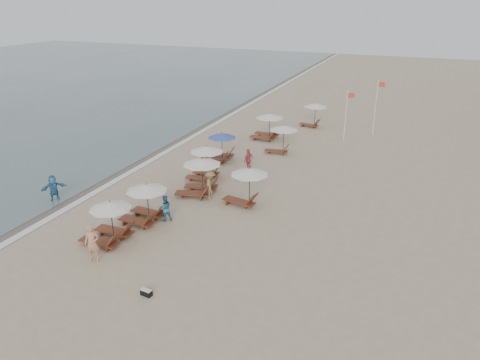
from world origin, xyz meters
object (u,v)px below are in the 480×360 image
at_px(lounger_station_3, 204,162).
at_px(duffel_bag, 146,292).
at_px(lounger_station_5, 267,127).
at_px(flag_pole_near, 346,113).
at_px(beachgoer_mid_a, 165,208).
at_px(beachgoer_far_a, 248,160).
at_px(inland_station_2, 313,112).
at_px(inland_station_1, 281,135).
at_px(beachgoer_mid_b, 210,185).
at_px(lounger_station_1, 144,204).
at_px(lounger_station_2, 199,177).
at_px(lounger_station_4, 219,148).
at_px(beachgoer_near, 92,243).
at_px(lounger_station_0, 108,224).
at_px(inland_station_0, 245,183).
at_px(waterline_walker, 54,188).

distance_m(lounger_station_3, duffel_bag, 12.84).
distance_m(lounger_station_5, flag_pole_near, 6.72).
xyz_separation_m(beachgoer_mid_a, beachgoer_far_a, (1.40, 8.82, 0.06)).
xyz_separation_m(inland_station_2, beachgoer_far_a, (-1.38, -12.87, -0.65)).
xyz_separation_m(inland_station_1, beachgoer_far_a, (-0.96, -4.44, -0.67)).
height_order(inland_station_2, beachgoer_mid_b, inland_station_2).
distance_m(lounger_station_5, inland_station_1, 3.94).
bearing_deg(lounger_station_1, beachgoer_mid_b, 64.33).
relative_size(lounger_station_2, lounger_station_4, 1.07).
xyz_separation_m(beachgoer_mid_a, duffel_bag, (2.75, -6.07, -0.61)).
relative_size(inland_station_1, inland_station_2, 0.99).
bearing_deg(beachgoer_near, beachgoer_far_a, 59.49).
bearing_deg(lounger_station_0, lounger_station_1, 80.11).
relative_size(beachgoer_far_a, duffel_bag, 3.16).
distance_m(lounger_station_2, beachgoer_mid_a, 3.87).
distance_m(inland_station_0, duffel_bag, 9.70).
xyz_separation_m(inland_station_2, duffel_bag, (-0.03, -27.76, -1.32)).
bearing_deg(lounger_station_4, lounger_station_2, -76.52).
xyz_separation_m(inland_station_1, inland_station_2, (0.42, 8.43, -0.01)).
bearing_deg(beachgoer_near, lounger_station_0, 84.73).
xyz_separation_m(beachgoer_mid_b, duffel_bag, (1.76, -9.65, -0.75)).
relative_size(lounger_station_0, waterline_walker, 1.60).
xyz_separation_m(lounger_station_2, inland_station_0, (3.18, -0.31, 0.22)).
bearing_deg(lounger_station_2, lounger_station_3, 108.58).
height_order(lounger_station_5, beachgoer_far_a, lounger_station_5).
relative_size(lounger_station_4, inland_station_1, 1.02).
height_order(lounger_station_1, beachgoer_near, lounger_station_1).
relative_size(lounger_station_1, lounger_station_2, 0.95).
relative_size(lounger_station_5, beachgoer_mid_b, 1.55).
height_order(beachgoer_near, duffel_bag, beachgoer_near).
height_order(lounger_station_2, waterline_walker, lounger_station_2).
bearing_deg(beachgoer_far_a, lounger_station_1, 3.05).
bearing_deg(waterline_walker, lounger_station_2, -29.86).
bearing_deg(lounger_station_4, flag_pole_near, 47.83).
distance_m(beachgoer_near, flag_pole_near, 24.40).
bearing_deg(waterline_walker, lounger_station_5, 7.17).
bearing_deg(beachgoer_far_a, waterline_walker, -27.06).
bearing_deg(lounger_station_1, beachgoer_far_a, 75.68).
height_order(lounger_station_2, flag_pole_near, flag_pole_near).
xyz_separation_m(beachgoer_far_a, flag_pole_near, (4.94, 9.61, 1.58)).
relative_size(lounger_station_3, lounger_station_5, 0.90).
distance_m(inland_station_0, beachgoer_mid_a, 4.85).
distance_m(lounger_station_5, inland_station_0, 13.28).
distance_m(lounger_station_1, waterline_walker, 6.55).
bearing_deg(beachgoer_near, lounger_station_3, 68.19).
bearing_deg(flag_pole_near, inland_station_2, 137.58).
xyz_separation_m(lounger_station_0, waterline_walker, (-6.10, 2.75, -0.19)).
height_order(inland_station_1, waterline_walker, inland_station_1).
bearing_deg(beachgoer_mid_a, lounger_station_2, -132.92).
bearing_deg(beachgoer_mid_a, lounger_station_1, -13.94).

